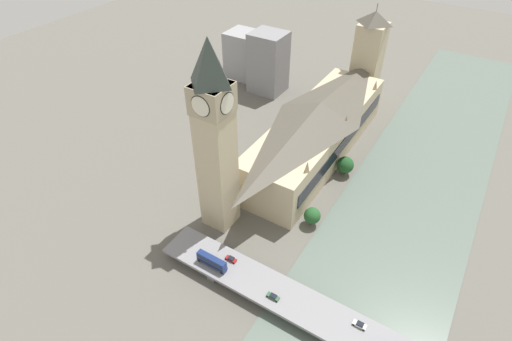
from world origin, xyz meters
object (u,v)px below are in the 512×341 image
Objects in this scene: parliament_hall at (318,129)px; double_decker_bus_rear at (212,261)px; car_northbound_mid at (360,325)px; victoria_tower at (368,59)px; clock_tower at (215,137)px; car_northbound_tail at (273,296)px; car_southbound_mid at (231,259)px; road_bridge at (348,331)px.

parliament_hall is 8.90× the size of double_decker_bus_rear.
car_northbound_mid is (-53.41, -5.88, -1.84)m from double_decker_bus_rear.
victoria_tower reaches higher than car_northbound_mid.
clock_tower reaches higher than car_northbound_tail.
car_northbound_mid is at bearing -179.69° from car_southbound_mid.
car_southbound_mid is (-17.84, 18.30, -36.61)m from clock_tower.
parliament_hall is 81.96m from car_southbound_mid.
victoria_tower is 4.81× the size of double_decker_bus_rear.
double_decker_bus_rear is 2.77× the size of car_northbound_mid.
road_bridge is 25.97m from car_northbound_tail.
victoria_tower is at bearing -69.84° from car_northbound_mid.
clock_tower is 44.65m from car_southbound_mid.
parliament_hall is 90.77m from car_northbound_tail.
car_northbound_mid is (-53.46, 81.05, -9.14)m from parliament_hall.
road_bridge is 4.12m from car_northbound_mid.
car_southbound_mid is (-4.41, -5.61, -1.88)m from double_decker_bus_rear.
clock_tower is 44.25m from double_decker_bus_rear.
double_decker_bus_rear is at bearing 119.32° from clock_tower.
car_northbound_tail is at bearing -179.48° from double_decker_bus_rear.
clock_tower reaches higher than car_southbound_mid.
clock_tower reaches higher than car_northbound_mid.
double_decker_bus_rear is at bearing 90.03° from parliament_hall.
parliament_hall is at bearing -58.69° from road_bridge.
clock_tower reaches higher than victoria_tower.
car_southbound_mid is at bearing 93.14° from parliament_hall.
victoria_tower reaches higher than car_southbound_mid.
parliament_hall reaches higher than car_southbound_mid.
car_northbound_tail is 21.49m from car_southbound_mid.
double_decker_bus_rear is (50.99, 3.00, 3.51)m from road_bridge.
victoria_tower is 13.42× the size of car_southbound_mid.
victoria_tower is at bearing -89.96° from double_decker_bus_rear.
car_northbound_mid is (-2.41, -2.88, 1.68)m from road_bridge.
car_southbound_mid is (49.00, 0.27, -0.04)m from car_northbound_mid.
victoria_tower is 0.40× the size of road_bridge.
clock_tower is 77.78m from road_bridge.
parliament_hall is 1.36× the size of clock_tower.
victoria_tower reaches higher than parliament_hall.
car_northbound_tail is (-25.22, -0.23, -1.91)m from double_decker_bus_rear.
car_northbound_mid is at bearing 110.16° from victoria_tower.
clock_tower is at bearing -17.99° from road_bridge.
car_northbound_tail is 1.03× the size of car_southbound_mid.
double_decker_bus_rear reaches higher than road_bridge.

